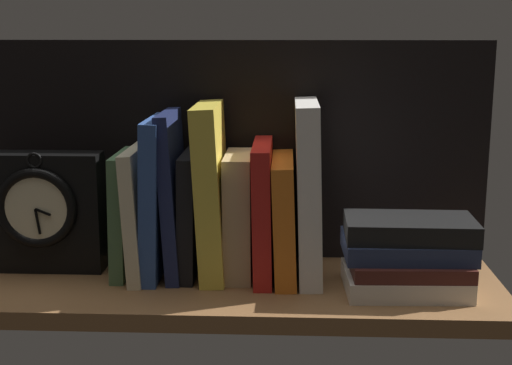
{
  "coord_description": "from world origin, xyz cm",
  "views": [
    {
      "loc": [
        9.4,
        -99.36,
        36.34
      ],
      "look_at": [
        4.75,
        3.41,
        14.09
      ],
      "focal_mm": 50.45,
      "sensor_mm": 36.0,
      "label": 1
    }
  ],
  "objects_px": {
    "book_stack_side": "(407,255)",
    "book_tan_shortstories": "(239,215)",
    "book_red_requiem": "(263,210)",
    "book_white_catcher": "(308,190)",
    "book_yellow_seinlanguage": "(212,191)",
    "book_blue_modern": "(156,197)",
    "book_cream_twain": "(140,211)",
    "book_navy_bierce": "(173,194)",
    "book_green_romantic": "(124,214)",
    "book_orange_pandolfini": "(284,217)",
    "framed_clock": "(43,211)",
    "book_black_skeptic": "(190,214)"
  },
  "relations": [
    {
      "from": "book_black_skeptic",
      "to": "book_white_catcher",
      "type": "xyz_separation_m",
      "value": [
        0.17,
        0.0,
        0.04
      ]
    },
    {
      "from": "book_navy_bierce",
      "to": "book_cream_twain",
      "type": "bearing_deg",
      "value": 180.0
    },
    {
      "from": "book_blue_modern",
      "to": "book_white_catcher",
      "type": "relative_size",
      "value": 0.91
    },
    {
      "from": "book_cream_twain",
      "to": "book_tan_shortstories",
      "type": "height_order",
      "value": "book_cream_twain"
    },
    {
      "from": "book_blue_modern",
      "to": "book_green_romantic",
      "type": "bearing_deg",
      "value": 180.0
    },
    {
      "from": "framed_clock",
      "to": "book_white_catcher",
      "type": "bearing_deg",
      "value": -0.81
    },
    {
      "from": "book_red_requiem",
      "to": "book_orange_pandolfini",
      "type": "distance_m",
      "value": 0.03
    },
    {
      "from": "book_stack_side",
      "to": "book_tan_shortstories",
      "type": "bearing_deg",
      "value": 167.22
    },
    {
      "from": "book_tan_shortstories",
      "to": "book_red_requiem",
      "type": "bearing_deg",
      "value": 0.0
    },
    {
      "from": "book_blue_modern",
      "to": "book_red_requiem",
      "type": "distance_m",
      "value": 0.16
    },
    {
      "from": "book_green_romantic",
      "to": "book_stack_side",
      "type": "height_order",
      "value": "book_green_romantic"
    },
    {
      "from": "book_navy_bierce",
      "to": "book_orange_pandolfini",
      "type": "distance_m",
      "value": 0.17
    },
    {
      "from": "book_tan_shortstories",
      "to": "book_white_catcher",
      "type": "distance_m",
      "value": 0.11
    },
    {
      "from": "book_blue_modern",
      "to": "book_tan_shortstories",
      "type": "relative_size",
      "value": 1.29
    },
    {
      "from": "book_black_skeptic",
      "to": "book_stack_side",
      "type": "distance_m",
      "value": 0.32
    },
    {
      "from": "book_navy_bierce",
      "to": "book_stack_side",
      "type": "xyz_separation_m",
      "value": [
        0.34,
        -0.05,
        -0.07
      ]
    },
    {
      "from": "book_black_skeptic",
      "to": "book_orange_pandolfini",
      "type": "relative_size",
      "value": 1.04
    },
    {
      "from": "book_navy_bierce",
      "to": "framed_clock",
      "type": "distance_m",
      "value": 0.2
    },
    {
      "from": "book_navy_bierce",
      "to": "book_green_romantic",
      "type": "bearing_deg",
      "value": 180.0
    },
    {
      "from": "book_cream_twain",
      "to": "book_white_catcher",
      "type": "bearing_deg",
      "value": 0.0
    },
    {
      "from": "book_white_catcher",
      "to": "book_blue_modern",
      "type": "bearing_deg",
      "value": 180.0
    },
    {
      "from": "book_cream_twain",
      "to": "book_navy_bierce",
      "type": "distance_m",
      "value": 0.06
    },
    {
      "from": "book_yellow_seinlanguage",
      "to": "book_blue_modern",
      "type": "bearing_deg",
      "value": 180.0
    },
    {
      "from": "book_stack_side",
      "to": "book_cream_twain",
      "type": "bearing_deg",
      "value": 172.01
    },
    {
      "from": "book_cream_twain",
      "to": "book_white_catcher",
      "type": "xyz_separation_m",
      "value": [
        0.25,
        0.0,
        0.03
      ]
    },
    {
      "from": "book_cream_twain",
      "to": "book_white_catcher",
      "type": "relative_size",
      "value": 0.74
    },
    {
      "from": "framed_clock",
      "to": "book_stack_side",
      "type": "distance_m",
      "value": 0.54
    },
    {
      "from": "book_navy_bierce",
      "to": "book_black_skeptic",
      "type": "height_order",
      "value": "book_navy_bierce"
    },
    {
      "from": "book_red_requiem",
      "to": "book_white_catcher",
      "type": "height_order",
      "value": "book_white_catcher"
    },
    {
      "from": "book_cream_twain",
      "to": "framed_clock",
      "type": "distance_m",
      "value": 0.15
    },
    {
      "from": "framed_clock",
      "to": "book_stack_side",
      "type": "relative_size",
      "value": 1.02
    },
    {
      "from": "book_tan_shortstories",
      "to": "book_white_catcher",
      "type": "bearing_deg",
      "value": 0.0
    },
    {
      "from": "book_orange_pandolfini",
      "to": "framed_clock",
      "type": "xyz_separation_m",
      "value": [
        -0.36,
        0.01,
        0.0
      ]
    },
    {
      "from": "book_green_romantic",
      "to": "book_yellow_seinlanguage",
      "type": "xyz_separation_m",
      "value": [
        0.13,
        0.0,
        0.04
      ]
    },
    {
      "from": "book_green_romantic",
      "to": "book_stack_side",
      "type": "distance_m",
      "value": 0.42
    },
    {
      "from": "book_cream_twain",
      "to": "book_stack_side",
      "type": "distance_m",
      "value": 0.4
    },
    {
      "from": "book_black_skeptic",
      "to": "book_red_requiem",
      "type": "xyz_separation_m",
      "value": [
        0.11,
        0.0,
        0.01
      ]
    },
    {
      "from": "book_orange_pandolfini",
      "to": "framed_clock",
      "type": "height_order",
      "value": "framed_clock"
    },
    {
      "from": "book_blue_modern",
      "to": "framed_clock",
      "type": "height_order",
      "value": "book_blue_modern"
    },
    {
      "from": "book_navy_bierce",
      "to": "book_stack_side",
      "type": "relative_size",
      "value": 1.34
    },
    {
      "from": "book_yellow_seinlanguage",
      "to": "book_orange_pandolfini",
      "type": "height_order",
      "value": "book_yellow_seinlanguage"
    },
    {
      "from": "book_navy_bierce",
      "to": "book_red_requiem",
      "type": "xyz_separation_m",
      "value": [
        0.13,
        0.0,
        -0.02
      ]
    },
    {
      "from": "book_yellow_seinlanguage",
      "to": "book_orange_pandolfini",
      "type": "xyz_separation_m",
      "value": [
        0.11,
        0.0,
        -0.04
      ]
    },
    {
      "from": "book_green_romantic",
      "to": "book_navy_bierce",
      "type": "bearing_deg",
      "value": 0.0
    },
    {
      "from": "book_blue_modern",
      "to": "book_black_skeptic",
      "type": "distance_m",
      "value": 0.06
    },
    {
      "from": "book_orange_pandolfini",
      "to": "book_blue_modern",
      "type": "bearing_deg",
      "value": 180.0
    },
    {
      "from": "book_black_skeptic",
      "to": "book_tan_shortstories",
      "type": "distance_m",
      "value": 0.07
    },
    {
      "from": "book_green_romantic",
      "to": "framed_clock",
      "type": "relative_size",
      "value": 0.98
    },
    {
      "from": "framed_clock",
      "to": "book_red_requiem",
      "type": "bearing_deg",
      "value": -0.97
    },
    {
      "from": "book_green_romantic",
      "to": "book_blue_modern",
      "type": "relative_size",
      "value": 0.78
    }
  ]
}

